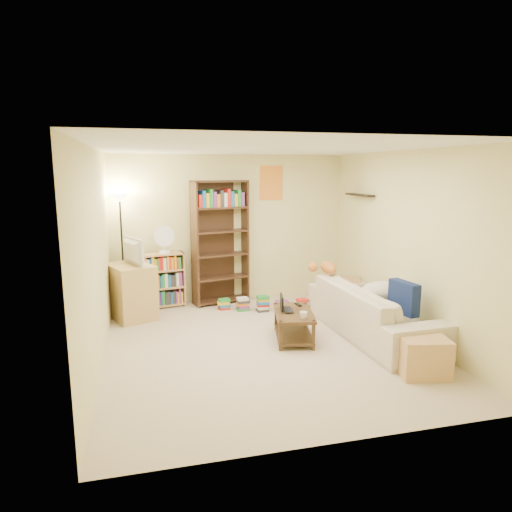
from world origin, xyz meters
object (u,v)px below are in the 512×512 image
(tabby_cat, at_px, (325,267))
(laptop, at_px, (291,310))
(tv_stand, at_px, (131,291))
(side_table, at_px, (346,294))
(coffee_table, at_px, (294,322))
(television, at_px, (129,251))
(floor_lamp, at_px, (121,218))
(sofa, at_px, (373,311))
(mug, at_px, (304,315))
(desk_fan, at_px, (164,239))
(tall_bookshelf, at_px, (220,239))
(short_bookshelf, at_px, (163,280))
(end_cabinet, at_px, (423,356))

(tabby_cat, bearing_deg, laptop, -136.46)
(tv_stand, bearing_deg, side_table, -28.21)
(coffee_table, bearing_deg, television, 157.08)
(floor_lamp, xyz_separation_m, side_table, (3.52, -0.80, -1.26))
(sofa, relative_size, coffee_table, 2.51)
(sofa, height_order, laptop, sofa)
(sofa, height_order, tv_stand, tv_stand)
(mug, bearing_deg, floor_lamp, 135.12)
(tv_stand, distance_m, desk_fan, 1.00)
(laptop, height_order, desk_fan, desk_fan)
(mug, xyz_separation_m, tall_bookshelf, (-0.67, 2.27, 0.66))
(tv_stand, height_order, side_table, tv_stand)
(sofa, height_order, short_bookshelf, short_bookshelf)
(end_cabinet, bearing_deg, tall_bookshelf, 117.03)
(laptop, distance_m, tv_stand, 2.54)
(side_table, bearing_deg, sofa, -97.93)
(sofa, xyz_separation_m, short_bookshelf, (-2.74, 2.04, 0.11))
(desk_fan, bearing_deg, sofa, -36.58)
(short_bookshelf, xyz_separation_m, floor_lamp, (-0.61, -0.02, 1.05))
(tall_bookshelf, relative_size, short_bookshelf, 2.29)
(side_table, bearing_deg, tall_bookshelf, 157.02)
(tv_stand, relative_size, short_bookshelf, 0.92)
(desk_fan, relative_size, floor_lamp, 0.23)
(mug, relative_size, television, 0.17)
(sofa, bearing_deg, end_cabinet, 174.08)
(tabby_cat, height_order, desk_fan, desk_fan)
(desk_fan, xyz_separation_m, end_cabinet, (2.61, -3.27, -0.92))
(short_bookshelf, bearing_deg, laptop, -60.58)
(floor_lamp, distance_m, end_cabinet, 4.82)
(mug, bearing_deg, tv_stand, 139.99)
(short_bookshelf, bearing_deg, tv_stand, -147.17)
(tall_bookshelf, height_order, desk_fan, tall_bookshelf)
(tabby_cat, bearing_deg, floor_lamp, 159.39)
(coffee_table, relative_size, desk_fan, 2.17)
(tv_stand, bearing_deg, laptop, -56.74)
(tabby_cat, distance_m, short_bookshelf, 2.67)
(coffee_table, bearing_deg, desk_fan, 141.56)
(desk_fan, bearing_deg, television, -142.13)
(mug, height_order, short_bookshelf, short_bookshelf)
(tabby_cat, xyz_separation_m, tall_bookshelf, (-1.42, 1.15, 0.31))
(television, height_order, side_table, television)
(coffee_table, height_order, tv_stand, tv_stand)
(laptop, relative_size, mug, 2.64)
(side_table, bearing_deg, floor_lamp, 167.19)
(short_bookshelf, bearing_deg, desk_fan, -52.11)
(tall_bookshelf, bearing_deg, floor_lamp, 167.55)
(mug, distance_m, short_bookshelf, 2.80)
(coffee_table, distance_m, floor_lamp, 3.21)
(coffee_table, relative_size, laptop, 3.04)
(sofa, relative_size, laptop, 7.62)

